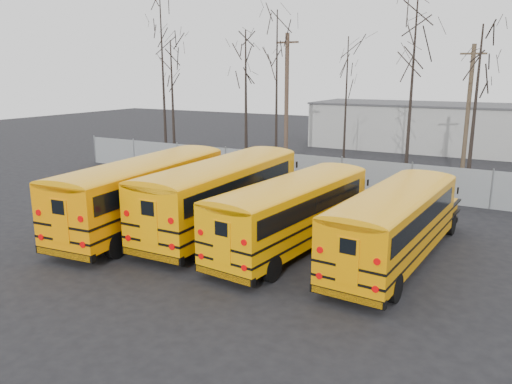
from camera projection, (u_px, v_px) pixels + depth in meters
The scene contains 16 objects.
ground at pixel (234, 255), 19.16m from camera, with size 120.00×120.00×0.00m, color black.
fence at pixel (341, 175), 29.12m from camera, with size 40.00×0.04×2.00m, color gray.
distant_building at pixel (439, 127), 44.93m from camera, with size 22.00×8.00×4.00m, color #A1A19C.
bus_a at pixel (147, 187), 22.03m from camera, with size 3.58×11.63×3.21m.
bus_b at pixel (225, 189), 21.74m from camera, with size 2.85×11.52×3.21m.
bus_c at pixel (295, 207), 19.48m from camera, with size 3.39×10.46×2.88m.
bus_d at pixel (396, 219), 18.00m from camera, with size 2.98×10.30×2.85m.
utility_pole_left at pixel (287, 101), 35.36m from camera, with size 1.69×0.29×9.48m.
utility_pole_right at pixel (468, 114), 30.42m from camera, with size 1.51×0.31×8.47m.
tree_0 at pixel (163, 77), 41.35m from camera, with size 0.26×0.26×12.89m, color black.
tree_1 at pixel (173, 103), 37.77m from camera, with size 0.26×0.26×9.15m, color black.
tree_2 at pixel (246, 100), 36.10m from camera, with size 0.26×0.26×9.73m, color black.
tree_3 at pixel (277, 94), 33.91m from camera, with size 0.26×0.26×10.84m, color black.
tree_4 at pixel (346, 109), 32.21m from camera, with size 0.26×0.26×9.04m, color black.
tree_5 at pixel (411, 94), 29.63m from camera, with size 0.26×0.26×11.14m, color black.
tree_6 at pixel (474, 115), 26.60m from camera, with size 0.26×0.26×9.25m, color black.
Camera 1 is at (9.53, -15.37, 6.81)m, focal length 35.00 mm.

